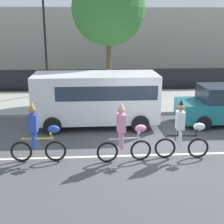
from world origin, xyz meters
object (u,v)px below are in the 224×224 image
Objects in this scene: parade_cyclist_pink at (125,136)px; parked_van_white at (98,96)px; parade_cyclist_zebra at (183,133)px; pedestrian_onlooker at (79,87)px; street_lamp_post at (44,26)px; parade_cyclist_cobalt at (38,136)px.

parked_van_white is (-0.74, 3.59, 0.44)m from parade_cyclist_pink.
pedestrian_onlooker is (-3.48, 6.70, 0.17)m from parade_cyclist_zebra.
parade_cyclist_pink reaches higher than pedestrian_onlooker.
street_lamp_post reaches higher than parked_van_white.
parade_cyclist_pink is 10.34m from street_lamp_post.
parade_cyclist_pink is at bearing -176.24° from parade_cyclist_zebra.
parked_van_white is at bearing -74.37° from pedestrian_onlooker.
street_lamp_post is 4.24m from pedestrian_onlooker.
parade_cyclist_cobalt is at bearing -84.50° from street_lamp_post.
parade_cyclist_pink is 0.33× the size of street_lamp_post.
parade_cyclist_cobalt is at bearing 179.39° from parade_cyclist_zebra.
parade_cyclist_pink is 1.19× the size of pedestrian_onlooker.
street_lamp_post reaches higher than parade_cyclist_cobalt.
parade_cyclist_pink is at bearing -69.08° from street_lamp_post.
parade_cyclist_zebra is at bearing -0.61° from parade_cyclist_cobalt.
parade_cyclist_cobalt is 0.38× the size of parked_van_white.
parade_cyclist_pink is at bearing -76.48° from pedestrian_onlooker.
parade_cyclist_cobalt is 2.65m from parade_cyclist_pink.
street_lamp_post reaches higher than parade_cyclist_pink.
parked_van_white reaches higher than parade_cyclist_pink.
parade_cyclist_cobalt is 1.00× the size of parade_cyclist_pink.
parade_cyclist_zebra reaches higher than pedestrian_onlooker.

